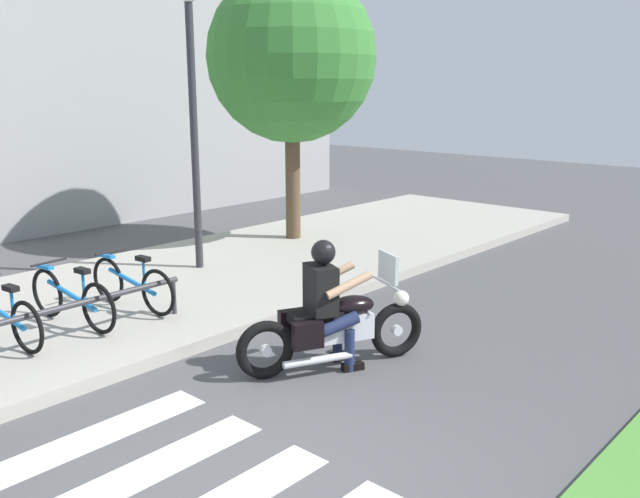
{
  "coord_description": "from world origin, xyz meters",
  "views": [
    {
      "loc": [
        -3.1,
        -3.46,
        3.0
      ],
      "look_at": [
        2.99,
        2.02,
        1.02
      ],
      "focal_mm": 37.91,
      "sensor_mm": 36.0,
      "label": 1
    }
  ],
  "objects_px": {
    "bicycle_4": "(2,316)",
    "bicycle_6": "(132,284)",
    "motorcycle": "(334,327)",
    "street_lamp": "(193,106)",
    "rider": "(328,296)",
    "bicycle_5": "(72,298)",
    "tree_near_rack": "(292,57)"
  },
  "relations": [
    {
      "from": "rider",
      "to": "bicycle_6",
      "type": "relative_size",
      "value": 0.89
    },
    {
      "from": "bicycle_4",
      "to": "bicycle_6",
      "type": "height_order",
      "value": "bicycle_6"
    },
    {
      "from": "motorcycle",
      "to": "street_lamp",
      "type": "bearing_deg",
      "value": 71.92
    },
    {
      "from": "rider",
      "to": "bicycle_5",
      "type": "xyz_separation_m",
      "value": [
        -1.37,
        2.93,
        -0.33
      ]
    },
    {
      "from": "street_lamp",
      "to": "tree_near_rack",
      "type": "relative_size",
      "value": 0.88
    },
    {
      "from": "rider",
      "to": "bicycle_5",
      "type": "bearing_deg",
      "value": 115.11
    },
    {
      "from": "bicycle_5",
      "to": "bicycle_6",
      "type": "xyz_separation_m",
      "value": [
        0.84,
        0.0,
        -0.01
      ]
    },
    {
      "from": "tree_near_rack",
      "to": "motorcycle",
      "type": "bearing_deg",
      "value": -131.45
    },
    {
      "from": "bicycle_6",
      "to": "street_lamp",
      "type": "bearing_deg",
      "value": 28.59
    },
    {
      "from": "rider",
      "to": "street_lamp",
      "type": "bearing_deg",
      "value": 70.88
    },
    {
      "from": "rider",
      "to": "bicycle_6",
      "type": "height_order",
      "value": "rider"
    },
    {
      "from": "bicycle_5",
      "to": "motorcycle",
      "type": "bearing_deg",
      "value": -64.08
    },
    {
      "from": "rider",
      "to": "bicycle_4",
      "type": "xyz_separation_m",
      "value": [
        -2.21,
        2.93,
        -0.34
      ]
    },
    {
      "from": "bicycle_6",
      "to": "tree_near_rack",
      "type": "xyz_separation_m",
      "value": [
        4.5,
        1.44,
        3.02
      ]
    },
    {
      "from": "bicycle_4",
      "to": "tree_near_rack",
      "type": "bearing_deg",
      "value": 13.14
    },
    {
      "from": "motorcycle",
      "to": "bicycle_4",
      "type": "bearing_deg",
      "value": 127.56
    },
    {
      "from": "rider",
      "to": "bicycle_4",
      "type": "distance_m",
      "value": 3.69
    },
    {
      "from": "bicycle_5",
      "to": "bicycle_6",
      "type": "relative_size",
      "value": 1.03
    },
    {
      "from": "bicycle_6",
      "to": "tree_near_rack",
      "type": "height_order",
      "value": "tree_near_rack"
    },
    {
      "from": "tree_near_rack",
      "to": "bicycle_5",
      "type": "bearing_deg",
      "value": -164.88
    },
    {
      "from": "bicycle_4",
      "to": "bicycle_6",
      "type": "bearing_deg",
      "value": -0.01
    },
    {
      "from": "street_lamp",
      "to": "motorcycle",
      "type": "bearing_deg",
      "value": -108.08
    },
    {
      "from": "rider",
      "to": "bicycle_5",
      "type": "height_order",
      "value": "rider"
    },
    {
      "from": "bicycle_4",
      "to": "tree_near_rack",
      "type": "height_order",
      "value": "tree_near_rack"
    },
    {
      "from": "bicycle_4",
      "to": "street_lamp",
      "type": "relative_size",
      "value": 0.36
    },
    {
      "from": "street_lamp",
      "to": "tree_near_rack",
      "type": "bearing_deg",
      "value": 8.79
    },
    {
      "from": "street_lamp",
      "to": "tree_near_rack",
      "type": "height_order",
      "value": "tree_near_rack"
    },
    {
      "from": "rider",
      "to": "bicycle_4",
      "type": "relative_size",
      "value": 0.9
    },
    {
      "from": "bicycle_4",
      "to": "tree_near_rack",
      "type": "xyz_separation_m",
      "value": [
        6.18,
        1.44,
        3.02
      ]
    },
    {
      "from": "bicycle_4",
      "to": "motorcycle",
      "type": "bearing_deg",
      "value": -52.44
    },
    {
      "from": "bicycle_4",
      "to": "bicycle_5",
      "type": "distance_m",
      "value": 0.84
    },
    {
      "from": "tree_near_rack",
      "to": "street_lamp",
      "type": "bearing_deg",
      "value": -171.21
    }
  ]
}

